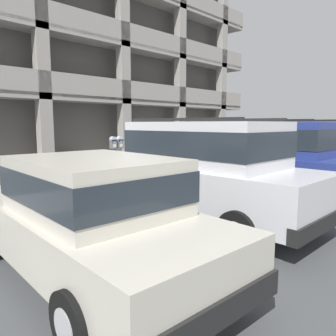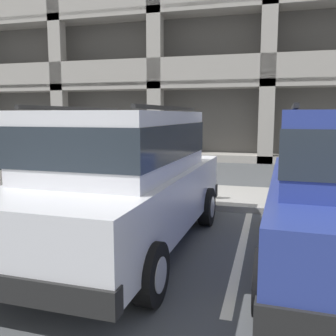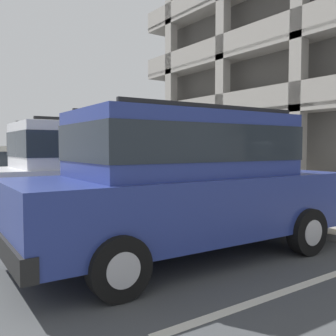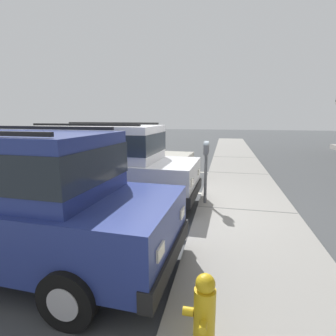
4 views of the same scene
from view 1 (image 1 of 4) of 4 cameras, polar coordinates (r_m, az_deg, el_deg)
ground_plane at (r=8.33m, az=-5.64°, el=-6.07°), size 80.00×80.00×0.10m
sidewalk at (r=9.31m, az=-10.85°, el=-4.00°), size 40.00×2.20×0.12m
parking_stall_lines at (r=8.45m, az=8.31°, el=-5.55°), size 11.90×4.80×0.01m
silver_suv at (r=6.47m, az=6.10°, el=0.18°), size 2.11×4.83×2.03m
red_sedan at (r=4.25m, az=-13.86°, el=-7.71°), size 2.04×4.58×1.54m
dark_hatchback at (r=8.97m, az=17.50°, el=1.97°), size 2.15×4.85×2.03m
parking_meter_near at (r=8.21m, az=-8.93°, el=2.78°), size 0.35×0.12×1.50m
parking_meter_far at (r=12.67m, az=12.84°, el=4.41°), size 0.35×0.12×1.50m
fire_hydrant at (r=11.38m, az=6.74°, el=0.27°), size 0.30×0.30×0.70m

